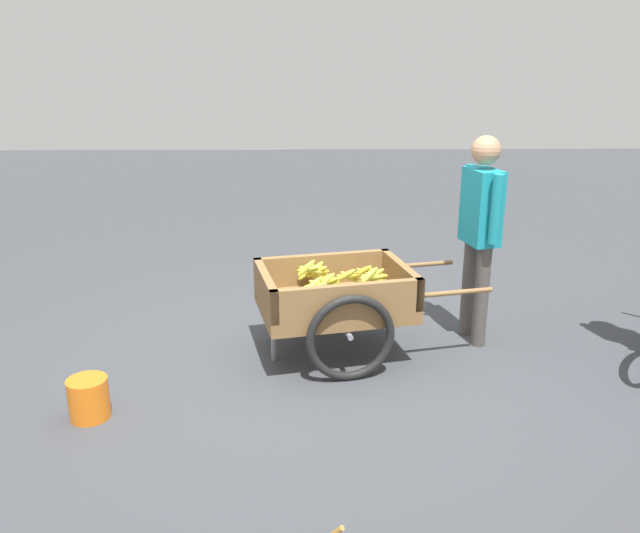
# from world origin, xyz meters

# --- Properties ---
(ground_plane) EXTENTS (24.00, 24.00, 0.00)m
(ground_plane) POSITION_xyz_m (0.00, 0.00, 0.00)
(ground_plane) COLOR #3D3F44
(fruit_cart) EXTENTS (1.77, 1.12, 0.73)m
(fruit_cart) POSITION_xyz_m (-0.19, -0.23, 0.44)
(fruit_cart) COLOR olive
(fruit_cart) RESTS_ON ground
(vendor_person) EXTENTS (0.27, 0.54, 1.63)m
(vendor_person) POSITION_xyz_m (-1.31, -0.49, 0.98)
(vendor_person) COLOR #4C4742
(vendor_person) RESTS_ON ground
(plastic_bucket) EXTENTS (0.25, 0.25, 0.26)m
(plastic_bucket) POSITION_xyz_m (1.39, 0.66, 0.13)
(plastic_bucket) COLOR orange
(plastic_bucket) RESTS_ON ground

